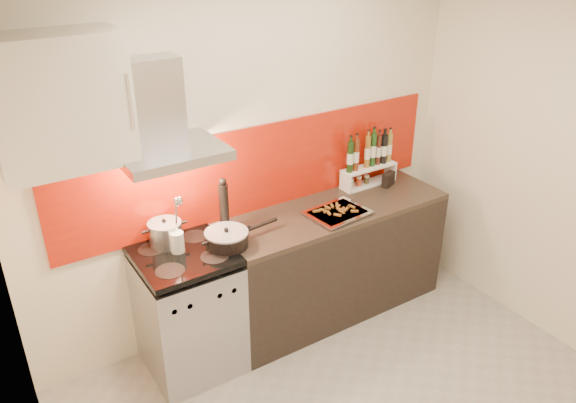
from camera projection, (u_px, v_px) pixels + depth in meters
back_wall at (254, 159)px, 3.96m from camera, size 3.40×0.02×2.60m
left_wall at (43, 371)px, 2.09m from camera, size 0.02×2.80×2.60m
backsplash at (261, 168)px, 4.02m from camera, size 3.00×0.02×0.64m
range_stove at (189, 313)px, 3.78m from camera, size 0.60×0.60×0.91m
counter at (332, 259)px, 4.36m from camera, size 1.80×0.60×0.90m
range_hood at (162, 122)px, 3.31m from camera, size 0.62×0.50×0.61m
upper_cabinet at (59, 103)px, 2.94m from camera, size 0.70×0.35×0.72m
stock_pot at (165, 233)px, 3.63m from camera, size 0.22×0.22×0.19m
saute_pan at (228, 238)px, 3.64m from camera, size 0.55×0.29×0.13m
utensil_jar at (177, 236)px, 3.53m from camera, size 0.09×0.13×0.42m
pepper_mill at (224, 207)px, 3.73m from camera, size 0.06×0.06×0.41m
step_shelf at (369, 162)px, 4.45m from camera, size 0.49×0.13×0.43m
caddy_box at (388, 179)px, 4.48m from camera, size 0.14×0.09×0.11m
baking_tray at (338, 213)px, 4.06m from camera, size 0.46×0.37×0.03m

